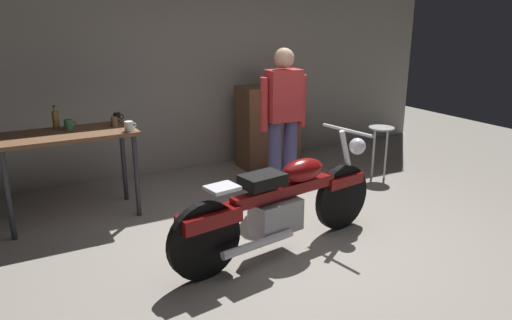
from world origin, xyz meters
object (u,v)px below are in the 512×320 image
Objects in this scene: mug_white_ceramic at (129,126)px; bottle at (56,120)px; mug_green_speckled at (69,125)px; mug_brown_stoneware at (115,122)px; shop_stool at (381,138)px; person_standing at (283,117)px; wooden_dresser at (268,126)px; mug_black_matte at (117,118)px; motorcycle at (282,203)px.

bottle reaches higher than mug_white_ceramic.
mug_white_ceramic is 0.62m from mug_green_speckled.
mug_green_speckled is at bearing 172.32° from mug_brown_stoneware.
shop_stool is at bearing -9.22° from mug_brown_stoneware.
mug_green_speckled is at bearing 146.07° from mug_white_ceramic.
person_standing is 1.23m from wooden_dresser.
shop_stool is at bearing -12.08° from mug_black_matte.
bottle reaches higher than motorcycle.
person_standing is at bearing -179.76° from shop_stool.
motorcycle is 2.53m from wooden_dresser.
shop_stool is 3.16m from mug_white_ceramic.
mug_green_speckled is (-0.44, 0.06, 0.00)m from mug_brown_stoneware.
mug_black_matte is 0.51m from mug_green_speckled.
motorcycle is 2.48m from shop_stool.
person_standing reaches higher than wooden_dresser.
motorcycle is 2.47m from bottle.
mug_brown_stoneware is (-1.72, 0.52, 0.02)m from person_standing.
wooden_dresser reaches higher than mug_green_speckled.
shop_stool is at bearing 19.43° from motorcycle.
mug_brown_stoneware is 0.88× the size of mug_green_speckled.
motorcycle is 3.40× the size of shop_stool.
shop_stool is 5.36× the size of mug_white_ceramic.
bottle is at bearing 138.56° from mug_green_speckled.
mug_black_matte is at bearing -0.21° from bottle.
mug_white_ceramic reaches higher than shop_stool.
person_standing reaches higher than mug_white_ceramic.
bottle is (-2.71, -0.41, 0.45)m from wooden_dresser.
motorcycle is 2.02m from mug_brown_stoneware.
person_standing is 1.80m from mug_brown_stoneware.
mug_black_matte is at bearing -168.96° from wooden_dresser.
motorcycle is at bearing -49.90° from bottle.
wooden_dresser is 2.68m from mug_green_speckled.
bottle is at bearing -14.85° from person_standing.
bottle reaches higher than shop_stool.
motorcycle is 18.49× the size of mug_green_speckled.
mug_black_matte reaches higher than mug_brown_stoneware.
mug_green_speckled is at bearing -41.44° from bottle.
mug_white_ceramic is (0.07, -0.29, 0.00)m from mug_brown_stoneware.
shop_stool is 3.71m from mug_green_speckled.
motorcycle is 19.82× the size of mug_black_matte.
mug_brown_stoneware is 0.16m from mug_black_matte.
person_standing is (0.72, 1.16, 0.48)m from motorcycle.
shop_stool is 2.66× the size of bottle.
wooden_dresser is (0.44, 1.09, -0.38)m from person_standing.
motorcycle is 18.23× the size of mug_white_ceramic.
motorcycle is 1.30× the size of person_standing.
mug_black_matte is (-1.66, 0.68, 0.03)m from person_standing.
mug_white_ceramic reaches higher than motorcycle.
bottle reaches higher than mug_green_speckled.
mug_black_matte is (-0.94, 1.84, 0.51)m from motorcycle.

